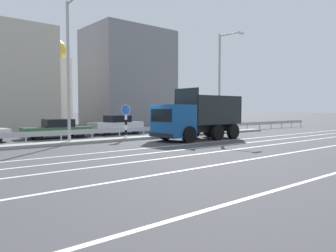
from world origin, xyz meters
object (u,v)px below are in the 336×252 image
object	(u,v)px
dump_truck	(190,122)
church_tower	(56,82)
median_road_sign	(126,122)
parked_car_5	(173,125)
parked_car_3	(57,128)
parked_car_4	(116,125)
street_lamp_1	(69,66)
street_lamp_2	(221,78)

from	to	relation	value
dump_truck	church_tower	distance (m)	33.07
median_road_sign	parked_car_5	size ratio (longest dim) A/B	0.57
parked_car_3	parked_car_4	world-z (taller)	parked_car_4
parked_car_4	parked_car_5	world-z (taller)	parked_car_4
church_tower	street_lamp_1	bearing A→B (deg)	-109.79
median_road_sign	church_tower	bearing A→B (deg)	77.21
parked_car_4	church_tower	world-z (taller)	church_tower
street_lamp_2	parked_car_4	bearing A→B (deg)	142.33
street_lamp_1	parked_car_4	distance (m)	8.94
parked_car_3	church_tower	world-z (taller)	church_tower
street_lamp_1	parked_car_5	distance (m)	13.29
street_lamp_2	church_tower	xyz separation A→B (m)	(-2.55, 30.12, 1.43)
parked_car_4	parked_car_5	size ratio (longest dim) A/B	1.04
median_road_sign	parked_car_3	xyz separation A→B (m)	(-2.95, 4.66, -0.55)
street_lamp_2	parked_car_4	world-z (taller)	street_lamp_2
median_road_sign	street_lamp_2	distance (m)	9.93
street_lamp_2	parked_car_4	distance (m)	9.68
dump_truck	church_tower	bearing A→B (deg)	-5.31
street_lamp_1	dump_truck	bearing A→B (deg)	-20.71
dump_truck	parked_car_5	distance (m)	8.47
dump_truck	street_lamp_2	size ratio (longest dim) A/B	0.80
dump_truck	parked_car_5	xyz separation A→B (m)	(4.58, 7.11, -0.61)
parked_car_3	parked_car_4	size ratio (longest dim) A/B	1.11
street_lamp_1	parked_car_3	world-z (taller)	street_lamp_1
dump_truck	street_lamp_1	bearing A→B (deg)	69.95
street_lamp_1	parked_car_5	world-z (taller)	street_lamp_1
dump_truck	median_road_sign	bearing A→B (deg)	51.34
parked_car_3	parked_car_4	distance (m)	5.27
street_lamp_2	parked_car_4	xyz separation A→B (m)	(-7.01, 5.41, -3.92)
median_road_sign	parked_car_5	xyz separation A→B (m)	(7.94, 4.35, -0.60)
street_lamp_1	parked_car_4	xyz separation A→B (m)	(6.25, 5.05, -3.91)
dump_truck	median_road_sign	size ratio (longest dim) A/B	2.81
street_lamp_1	parked_car_3	distance (m)	6.21
parked_car_3	parked_car_5	distance (m)	10.89
church_tower	parked_car_5	bearing A→B (deg)	-87.35
dump_truck	parked_car_3	size ratio (longest dim) A/B	1.39
street_lamp_2	parked_car_3	bearing A→B (deg)	157.79
dump_truck	church_tower	size ratio (longest dim) A/B	0.50
parked_car_4	church_tower	distance (m)	25.67
dump_truck	parked_car_3	world-z (taller)	dump_truck
median_road_sign	parked_car_3	bearing A→B (deg)	122.34
dump_truck	street_lamp_1	size ratio (longest dim) A/B	0.80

